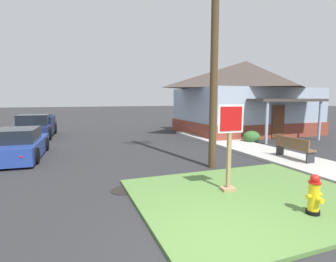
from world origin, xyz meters
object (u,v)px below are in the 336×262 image
at_px(manhole_cover, 124,190).
at_px(utility_pole, 215,19).
at_px(stop_sign, 229,150).
at_px(street_bench, 293,147).
at_px(parked_sedan_blue, 19,145).
at_px(pickup_truck_navy, 36,128).
at_px(fire_hydrant, 314,196).

xyz_separation_m(manhole_cover, utility_pole, (3.43, 1.27, 5.10)).
height_order(stop_sign, utility_pole, utility_pole).
height_order(stop_sign, street_bench, stop_sign).
height_order(manhole_cover, parked_sedan_blue, parked_sedan_blue).
relative_size(parked_sedan_blue, utility_pole, 0.46).
bearing_deg(stop_sign, street_bench, 25.66).
bearing_deg(utility_pole, pickup_truck_navy, 122.95).
xyz_separation_m(fire_hydrant, street_bench, (3.45, 3.89, 0.12)).
relative_size(fire_hydrant, stop_sign, 0.38).
height_order(manhole_cover, utility_pole, utility_pole).
distance_m(street_bench, utility_pole, 5.65).
relative_size(pickup_truck_navy, utility_pole, 0.54).
bearing_deg(utility_pole, stop_sign, -110.78).
bearing_deg(utility_pole, street_bench, -6.08).
height_order(pickup_truck_navy, street_bench, pickup_truck_navy).
relative_size(manhole_cover, pickup_truck_navy, 0.13).
distance_m(manhole_cover, parked_sedan_blue, 6.37).
distance_m(fire_hydrant, parked_sedan_blue, 10.72).
height_order(fire_hydrant, pickup_truck_navy, pickup_truck_navy).
distance_m(fire_hydrant, stop_sign, 2.12).
relative_size(fire_hydrant, utility_pole, 0.09).
distance_m(manhole_cover, utility_pole, 6.28).
bearing_deg(manhole_cover, fire_hydrant, -41.47).
xyz_separation_m(stop_sign, pickup_truck_navy, (-5.83, 12.85, -0.55)).
xyz_separation_m(fire_hydrant, stop_sign, (-0.85, 1.82, 0.69)).
relative_size(manhole_cover, parked_sedan_blue, 0.16).
bearing_deg(stop_sign, pickup_truck_navy, 114.42).
xyz_separation_m(manhole_cover, street_bench, (6.81, 0.91, 0.58)).
bearing_deg(utility_pole, fire_hydrant, -90.90).
relative_size(stop_sign, manhole_cover, 3.19).
bearing_deg(street_bench, utility_pole, 173.92).
height_order(fire_hydrant, manhole_cover, fire_hydrant).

